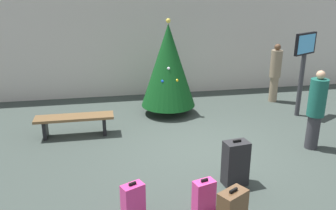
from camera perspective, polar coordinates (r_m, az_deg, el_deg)
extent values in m
plane|color=#38423D|center=(7.47, 6.12, -7.39)|extent=(16.00, 16.00, 0.00)
cube|color=beige|center=(11.08, -0.10, 9.90)|extent=(16.00, 0.20, 3.14)
cylinder|color=#4C3319|center=(9.51, 0.04, -0.62)|extent=(0.12, 0.12, 0.24)
cone|color=#0F4719|center=(9.18, 0.04, 6.45)|extent=(1.43, 1.43, 2.16)
sphere|color=#F2D84C|center=(9.01, 0.04, 13.54)|extent=(0.12, 0.12, 0.12)
sphere|color=yellow|center=(9.45, 2.60, 4.51)|extent=(0.08, 0.08, 0.08)
sphere|color=yellow|center=(9.54, 2.58, 3.99)|extent=(0.08, 0.08, 0.08)
sphere|color=silver|center=(8.85, 0.09, 5.97)|extent=(0.08, 0.08, 0.08)
sphere|color=yellow|center=(8.89, 1.45, 4.02)|extent=(0.08, 0.08, 0.08)
sphere|color=blue|center=(8.85, -0.89, 3.88)|extent=(0.08, 0.08, 0.08)
sphere|color=blue|center=(9.50, 1.49, 6.06)|extent=(0.08, 0.08, 0.08)
cylinder|color=#333338|center=(9.77, 20.70, 2.96)|extent=(0.12, 0.12, 1.64)
cube|color=black|center=(9.55, 21.46, 9.27)|extent=(0.77, 0.46, 0.54)
cube|color=#4CB2F2|center=(9.51, 21.60, 9.22)|extent=(0.66, 0.36, 0.46)
cube|color=brown|center=(8.25, -14.98, -1.95)|extent=(1.76, 0.44, 0.06)
cube|color=black|center=(8.42, -19.31, -3.73)|extent=(0.08, 0.35, 0.42)
cube|color=black|center=(8.31, -10.31, -3.23)|extent=(0.08, 0.35, 0.42)
cylinder|color=gray|center=(10.89, 16.77, 2.48)|extent=(0.24, 0.24, 0.74)
cylinder|color=gray|center=(10.71, 17.15, 6.42)|extent=(0.39, 0.39, 0.79)
sphere|color=brown|center=(10.62, 17.41, 8.98)|extent=(0.18, 0.18, 0.18)
cylinder|color=#333338|center=(8.02, 22.45, -4.06)|extent=(0.27, 0.27, 0.73)
cylinder|color=#19594C|center=(7.77, 23.14, 1.10)|extent=(0.46, 0.46, 0.78)
sphere|color=tan|center=(7.65, 23.60, 4.52)|extent=(0.18, 0.18, 0.18)
cube|color=#232326|center=(6.21, 10.92, -9.28)|extent=(0.45, 0.32, 0.80)
cube|color=black|center=(6.02, 11.16, -5.76)|extent=(0.15, 0.05, 0.04)
cube|color=#E5388C|center=(5.52, 5.85, -14.55)|extent=(0.36, 0.27, 0.52)
cube|color=black|center=(5.37, 5.95, -12.07)|extent=(0.12, 0.06, 0.04)
cube|color=black|center=(4.90, 10.60, -13.50)|extent=(0.14, 0.10, 0.04)
cube|color=#E5388C|center=(5.33, -5.69, -15.49)|extent=(0.37, 0.31, 0.58)
cube|color=black|center=(5.16, -5.80, -12.62)|extent=(0.12, 0.08, 0.04)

